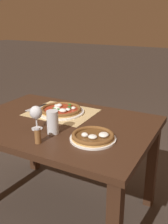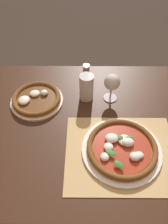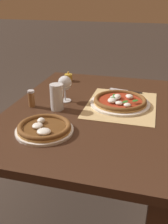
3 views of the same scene
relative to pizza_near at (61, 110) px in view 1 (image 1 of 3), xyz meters
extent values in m
plane|color=#382D26|center=(-0.09, 0.15, -0.76)|extent=(24.00, 24.00, 0.00)
cube|color=#382114|center=(-0.09, 0.15, -0.04)|extent=(1.25, 0.89, 0.04)
cube|color=#382114|center=(-0.65, -0.23, -0.41)|extent=(0.07, 0.07, 0.70)
cube|color=#382114|center=(0.48, -0.23, -0.41)|extent=(0.07, 0.07, 0.70)
cube|color=tan|center=(0.00, -0.01, -0.02)|extent=(0.48, 0.39, 0.00)
cylinder|color=white|center=(0.00, 0.00, -0.01)|extent=(0.34, 0.34, 0.01)
cylinder|color=tan|center=(0.00, 0.00, 0.00)|extent=(0.30, 0.30, 0.01)
torus|color=brown|center=(0.00, 0.00, 0.01)|extent=(0.30, 0.30, 0.02)
cylinder|color=maroon|center=(0.00, 0.00, 0.00)|extent=(0.25, 0.25, 0.00)
ellipsoid|color=silver|center=(0.01, 0.03, 0.01)|extent=(0.06, 0.06, 0.02)
ellipsoid|color=silver|center=(-0.06, 0.00, 0.01)|extent=(0.04, 0.04, 0.02)
ellipsoid|color=silver|center=(0.03, 0.02, 0.02)|extent=(0.05, 0.04, 0.03)
ellipsoid|color=silver|center=(-0.08, -0.05, 0.01)|extent=(0.04, 0.04, 0.02)
ellipsoid|color=silver|center=(-0.04, 0.04, 0.02)|extent=(0.06, 0.05, 0.03)
ellipsoid|color=silver|center=(0.06, -0.04, 0.01)|extent=(0.04, 0.03, 0.02)
ellipsoid|color=silver|center=(0.05, -0.05, 0.02)|extent=(0.04, 0.04, 0.03)
ellipsoid|color=#286B23|center=(-0.02, -0.09, 0.02)|extent=(0.05, 0.05, 0.00)
ellipsoid|color=#286B23|center=(0.03, 0.04, 0.02)|extent=(0.05, 0.04, 0.00)
ellipsoid|color=#286B23|center=(-0.05, -0.04, 0.02)|extent=(0.05, 0.04, 0.00)
ellipsoid|color=#286B23|center=(-0.01, 0.04, 0.02)|extent=(0.05, 0.04, 0.00)
cylinder|color=white|center=(-0.41, 0.29, -0.02)|extent=(0.27, 0.27, 0.01)
cylinder|color=tan|center=(-0.41, 0.29, -0.01)|extent=(0.25, 0.25, 0.01)
torus|color=brown|center=(-0.41, 0.29, 0.00)|extent=(0.25, 0.25, 0.02)
cylinder|color=brown|center=(-0.41, 0.29, 0.00)|extent=(0.20, 0.20, 0.00)
ellipsoid|color=silver|center=(-0.47, 0.27, 0.01)|extent=(0.06, 0.06, 0.02)
ellipsoid|color=silver|center=(-0.37, 0.33, 0.01)|extent=(0.04, 0.04, 0.03)
ellipsoid|color=silver|center=(-0.42, 0.32, 0.01)|extent=(0.05, 0.05, 0.02)
cylinder|color=silver|center=(-0.02, 0.32, -0.02)|extent=(0.07, 0.07, 0.00)
cylinder|color=silver|center=(-0.02, 0.32, 0.01)|extent=(0.01, 0.01, 0.06)
ellipsoid|color=silver|center=(-0.02, 0.32, 0.09)|extent=(0.08, 0.08, 0.08)
ellipsoid|color=#AD5B14|center=(-0.02, 0.32, 0.08)|extent=(0.07, 0.07, 0.05)
cylinder|color=silver|center=(-0.15, 0.33, 0.05)|extent=(0.07, 0.07, 0.15)
cylinder|color=black|center=(-0.15, 0.33, 0.04)|extent=(0.07, 0.07, 0.12)
cylinder|color=silver|center=(-0.15, 0.33, 0.10)|extent=(0.07, 0.07, 0.02)
cube|color=#B7B7BC|center=(0.20, -0.04, -0.02)|extent=(0.04, 0.11, 0.00)
cube|color=#B7B7BC|center=(0.22, 0.04, -0.02)|extent=(0.03, 0.05, 0.00)
cylinder|color=#B7B7BC|center=(0.24, 0.08, -0.02)|extent=(0.01, 0.04, 0.00)
cylinder|color=#B7B7BC|center=(0.23, 0.08, -0.02)|extent=(0.01, 0.04, 0.00)
cylinder|color=#B7B7BC|center=(0.23, 0.08, -0.02)|extent=(0.01, 0.04, 0.00)
cylinder|color=#B7B7BC|center=(0.22, 0.08, -0.02)|extent=(0.01, 0.04, 0.00)
cube|color=black|center=(0.22, -0.07, -0.02)|extent=(0.03, 0.10, 0.01)
cube|color=#B7B7BC|center=(0.24, 0.04, -0.02)|extent=(0.04, 0.12, 0.00)
cylinder|color=brown|center=(-0.15, 0.48, 0.02)|extent=(0.04, 0.04, 0.08)
cylinder|color=#BCBCC1|center=(-0.15, 0.48, 0.07)|extent=(0.04, 0.04, 0.01)
camera|label=1|loc=(-1.01, 1.54, 0.65)|focal=42.00mm
camera|label=2|loc=(-0.16, -0.50, 0.80)|focal=35.00mm
camera|label=3|loc=(-1.39, -0.16, 0.57)|focal=42.00mm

